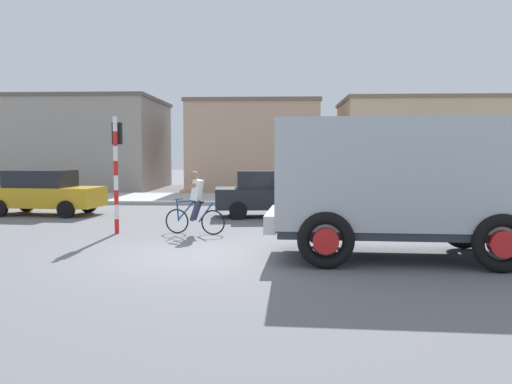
{
  "coord_description": "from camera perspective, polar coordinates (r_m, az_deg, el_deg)",
  "views": [
    {
      "loc": [
        1.58,
        -11.53,
        2.21
      ],
      "look_at": [
        0.93,
        2.5,
        1.2
      ],
      "focal_mm": 38.06,
      "sensor_mm": 36.0,
      "label": 1
    }
  ],
  "objects": [
    {
      "name": "truck_foreground",
      "position": [
        11.74,
        15.01,
        1.33
      ],
      "size": [
        5.56,
        3.08,
        2.9
      ],
      "color": "#B2B7BC",
      "rests_on": "ground"
    },
    {
      "name": "building_corner_left",
      "position": [
        35.78,
        -18.85,
        4.79
      ],
      "size": [
        11.17,
        8.15,
        5.54
      ],
      "color": "#9E9389",
      "rests_on": "ground"
    },
    {
      "name": "car_white_mid",
      "position": [
        17.66,
        13.28,
        -0.53
      ],
      "size": [
        4.27,
        2.52,
        1.6
      ],
      "color": "#234C9E",
      "rests_on": "ground"
    },
    {
      "name": "traffic_light_pole",
      "position": [
        15.37,
        -14.46,
        3.45
      ],
      "size": [
        0.24,
        0.43,
        3.2
      ],
      "color": "red",
      "rests_on": "ground"
    },
    {
      "name": "ground_plane",
      "position": [
        11.85,
        -5.1,
        -6.65
      ],
      "size": [
        120.0,
        120.0,
        0.0
      ],
      "primitive_type": "plane",
      "color": "slate"
    },
    {
      "name": "car_far_side",
      "position": [
        18.89,
        1.68,
        -0.12
      ],
      "size": [
        4.15,
        2.19,
        1.6
      ],
      "color": "#1E2328",
      "rests_on": "ground"
    },
    {
      "name": "cyclist",
      "position": [
        14.83,
        -6.42,
        -1.12
      ],
      "size": [
        1.7,
        0.58,
        1.72
      ],
      "color": "black",
      "rests_on": "ground"
    },
    {
      "name": "building_corner_right",
      "position": [
        32.74,
        17.07,
        4.66
      ],
      "size": [
        9.3,
        6.83,
        5.24
      ],
      "color": "#D1B284",
      "rests_on": "ground"
    },
    {
      "name": "building_mid_block",
      "position": [
        33.19,
        -0.11,
        4.81
      ],
      "size": [
        7.55,
        7.9,
        5.22
      ],
      "color": "tan",
      "rests_on": "ground"
    },
    {
      "name": "car_red_near",
      "position": [
        20.86,
        -21.41,
        -0.01
      ],
      "size": [
        4.15,
        2.18,
        1.6
      ],
      "color": "gold",
      "rests_on": "ground"
    },
    {
      "name": "sidewalk_far",
      "position": [
        25.42,
        -0.93,
        -0.7
      ],
      "size": [
        80.0,
        5.0,
        0.16
      ],
      "primitive_type": "cube",
      "color": "#ADADA8",
      "rests_on": "ground"
    }
  ]
}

